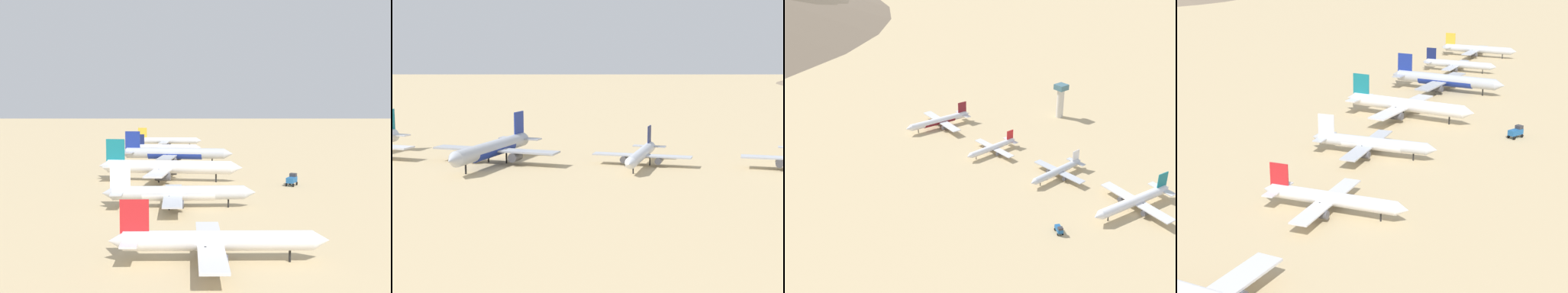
% 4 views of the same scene
% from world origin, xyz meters
% --- Properties ---
extents(parked_jet_4, '(50.67, 41.29, 14.61)m').
position_xyz_m(parked_jet_4, '(-2.76, 45.14, 4.86)').
color(parked_jet_4, '#B2B7C1').
rests_on(parked_jet_4, ground).
extents(parked_jet_5, '(37.33, 30.30, 10.77)m').
position_xyz_m(parked_jet_5, '(-9.48, 90.02, 3.63)').
color(parked_jet_5, silver).
rests_on(parked_jet_5, ground).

